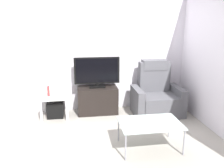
# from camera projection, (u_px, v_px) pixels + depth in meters

# --- Properties ---
(ground_plane) EXTENTS (6.40, 6.40, 0.00)m
(ground_plane) POSITION_uv_depth(u_px,v_px,m) (105.00, 130.00, 4.03)
(ground_plane) COLOR #9E998E
(wall_back) EXTENTS (6.40, 0.06, 2.60)m
(wall_back) POSITION_uv_depth(u_px,v_px,m) (98.00, 49.00, 4.77)
(wall_back) COLOR silver
(wall_back) RESTS_ON ground
(wall_side) EXTENTS (0.06, 4.48, 2.60)m
(wall_side) POSITION_uv_depth(u_px,v_px,m) (212.00, 54.00, 3.97)
(wall_side) COLOR silver
(wall_side) RESTS_ON ground
(tv_stand) EXTENTS (0.81, 0.44, 0.55)m
(tv_stand) POSITION_uv_depth(u_px,v_px,m) (98.00, 100.00, 4.76)
(tv_stand) COLOR black
(tv_stand) RESTS_ON ground
(television) EXTENTS (0.91, 0.20, 0.62)m
(television) POSITION_uv_depth(u_px,v_px,m) (97.00, 72.00, 4.63)
(television) COLOR black
(television) RESTS_ON tv_stand
(recliner_armchair) EXTENTS (0.98, 0.78, 1.08)m
(recliner_armchair) POSITION_uv_depth(u_px,v_px,m) (156.00, 96.00, 4.73)
(recliner_armchair) COLOR #515156
(recliner_armchair) RESTS_ON ground
(side_table) EXTENTS (0.54, 0.54, 0.45)m
(side_table) POSITION_uv_depth(u_px,v_px,m) (55.00, 98.00, 4.53)
(side_table) COLOR white
(side_table) RESTS_ON ground
(subwoofer_box) EXTENTS (0.31, 0.31, 0.31)m
(subwoofer_box) POSITION_uv_depth(u_px,v_px,m) (55.00, 109.00, 4.59)
(subwoofer_box) COLOR black
(subwoofer_box) RESTS_ON ground
(book_leftmost) EXTENTS (0.04, 0.11, 0.19)m
(book_leftmost) POSITION_uv_depth(u_px,v_px,m) (49.00, 91.00, 4.46)
(book_leftmost) COLOR red
(book_leftmost) RESTS_ON side_table
(book_middle) EXTENTS (0.03, 0.12, 0.24)m
(book_middle) POSITION_uv_depth(u_px,v_px,m) (51.00, 90.00, 4.46)
(book_middle) COLOR white
(book_middle) RESTS_ON side_table
(game_console) EXTENTS (0.07, 0.20, 0.23)m
(game_console) POSITION_uv_depth(u_px,v_px,m) (59.00, 89.00, 4.51)
(game_console) COLOR white
(game_console) RESTS_ON side_table
(coffee_table) EXTENTS (0.90, 0.60, 0.41)m
(coffee_table) POSITION_uv_depth(u_px,v_px,m) (150.00, 124.00, 3.38)
(coffee_table) COLOR #B2C6C1
(coffee_table) RESTS_ON ground
(cell_phone) EXTENTS (0.13, 0.17, 0.01)m
(cell_phone) POSITION_uv_depth(u_px,v_px,m) (143.00, 124.00, 3.32)
(cell_phone) COLOR #B7B7BC
(cell_phone) RESTS_ON coffee_table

